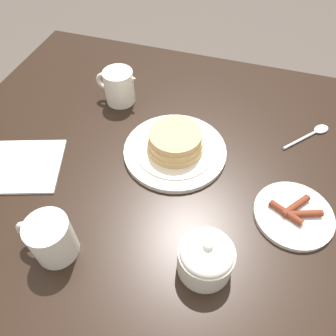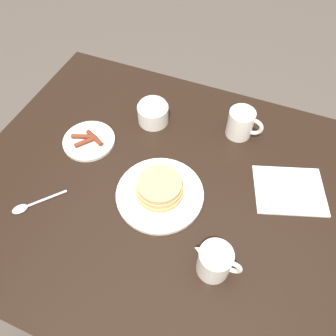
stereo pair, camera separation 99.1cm
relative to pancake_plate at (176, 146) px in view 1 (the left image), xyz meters
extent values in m
plane|color=#51473F|center=(0.00, 0.03, -0.78)|extent=(8.00, 8.00, 0.00)
cube|color=black|center=(0.00, 0.03, -0.04)|extent=(1.11, 0.90, 0.03)
cube|color=black|center=(-0.49, -0.36, -0.41)|extent=(0.07, 0.07, 0.72)
cube|color=black|center=(0.49, -0.36, -0.41)|extent=(0.07, 0.07, 0.72)
cylinder|color=white|center=(0.00, 0.00, -0.02)|extent=(0.24, 0.24, 0.01)
cylinder|color=beige|center=(0.00, 0.00, -0.01)|extent=(0.18, 0.18, 0.00)
cylinder|color=tan|center=(0.00, 0.00, 0.00)|extent=(0.13, 0.13, 0.02)
cylinder|color=tan|center=(0.00, 0.00, 0.02)|extent=(0.12, 0.12, 0.02)
cylinder|color=tan|center=(0.00, 0.00, 0.03)|extent=(0.12, 0.12, 0.02)
cylinder|color=silver|center=(-0.27, 0.09, -0.02)|extent=(0.16, 0.16, 0.01)
cylinder|color=maroon|center=(-0.29, 0.09, -0.01)|extent=(0.07, 0.04, 0.01)
cylinder|color=maroon|center=(-0.26, 0.10, -0.01)|extent=(0.07, 0.04, 0.01)
cylinder|color=maroon|center=(-0.27, 0.08, -0.01)|extent=(0.06, 0.06, 0.01)
cylinder|color=silver|center=(0.14, 0.30, 0.02)|extent=(0.08, 0.08, 0.09)
torus|color=silver|center=(0.18, 0.30, 0.02)|extent=(0.06, 0.01, 0.06)
cylinder|color=brown|center=(0.14, 0.30, 0.06)|extent=(0.07, 0.07, 0.00)
cylinder|color=silver|center=(0.20, -0.14, 0.02)|extent=(0.08, 0.08, 0.09)
cone|color=silver|center=(0.16, -0.14, 0.05)|extent=(0.04, 0.03, 0.04)
torus|color=silver|center=(0.23, -0.14, 0.03)|extent=(0.05, 0.01, 0.05)
cylinder|color=silver|center=(-0.13, 0.25, 0.01)|extent=(0.10, 0.10, 0.06)
ellipsoid|color=silver|center=(-0.13, 0.25, 0.04)|extent=(0.09, 0.09, 0.03)
sphere|color=silver|center=(-0.13, 0.25, 0.06)|extent=(0.02, 0.02, 0.02)
cube|color=white|center=(0.33, 0.15, -0.02)|extent=(0.23, 0.21, 0.01)
cylinder|color=silver|center=(-0.27, -0.12, -0.02)|extent=(0.08, 0.08, 0.01)
ellipsoid|color=silver|center=(-0.32, -0.18, -0.02)|extent=(0.05, 0.05, 0.01)
camera|label=1|loc=(-0.14, 0.49, 0.55)|focal=35.00mm
camera|label=2|loc=(0.20, -0.42, 0.74)|focal=35.00mm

